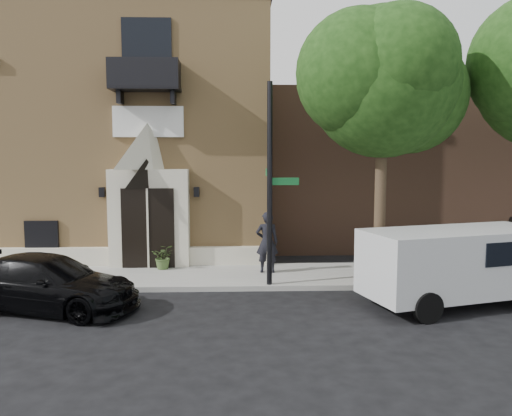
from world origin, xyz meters
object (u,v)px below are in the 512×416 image
Objects in this scene: dumpster at (477,259)px; pedestrian_near at (267,242)px; black_sedan at (47,283)px; cargo_van at (463,263)px; fire_hydrant at (415,267)px; street_sign at (270,184)px.

pedestrian_near is at bearing 169.28° from dumpster.
black_sedan is 0.91× the size of cargo_van.
pedestrian_near is (-4.78, 3.15, 0.02)m from cargo_van.
fire_hydrant is at bearing -61.95° from black_sedan.
cargo_van is 6.43× the size of fire_hydrant.
black_sedan is 2.66× the size of dumpster.
pedestrian_near reaches higher than dumpster.
black_sedan is 12.09m from dumpster.
pedestrian_near reaches higher than cargo_van.
black_sedan is at bearing -168.74° from fire_hydrant.
street_sign reaches higher than cargo_van.
pedestrian_near is (-0.00, 1.46, -1.89)m from street_sign.
street_sign is 2.96× the size of pedestrian_near.
fire_hydrant is (9.86, 1.96, -0.13)m from black_sedan.
black_sedan reaches higher than fire_hydrant.
fire_hydrant is 2.05m from dumpster.
street_sign is (-4.78, 1.69, 1.91)m from cargo_van.
street_sign is at bearing 91.39° from pedestrian_near.
black_sedan is 10.05m from fire_hydrant.
pedestrian_near reaches higher than black_sedan.
fire_hydrant is 0.41× the size of pedestrian_near.
street_sign is (5.59, 1.72, 2.33)m from black_sedan.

